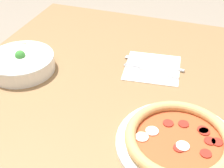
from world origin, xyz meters
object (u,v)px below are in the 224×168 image
pizza (179,140)px  knife (156,64)px  bowl (21,62)px  fork (151,71)px

pizza → knife: size_ratio=1.46×
bowl → knife: size_ratio=1.04×
bowl → fork: bearing=-73.3°
bowl → fork: bowl is taller
pizza → fork: size_ratio=1.64×
knife → fork: bearing=88.4°
fork → pizza: bearing=121.8°
fork → knife: 0.05m
knife → bowl: bearing=29.1°
pizza → bowl: (0.16, 0.51, 0.01)m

